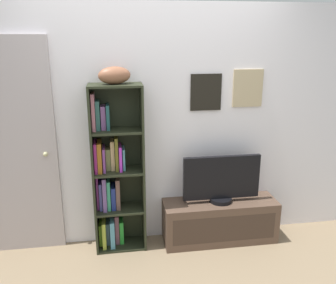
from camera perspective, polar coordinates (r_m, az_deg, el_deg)
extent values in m
cube|color=silver|center=(3.50, -2.30, 2.21)|extent=(4.80, 0.06, 2.31)
cube|color=black|center=(3.49, 5.99, 7.80)|extent=(0.30, 0.02, 0.35)
cube|color=#BAAF93|center=(3.48, 6.01, 7.79)|extent=(0.25, 0.01, 0.30)
cube|color=tan|center=(3.61, 12.46, 8.29)|extent=(0.29, 0.02, 0.36)
cube|color=#C7A796|center=(3.60, 12.48, 8.28)|extent=(0.24, 0.01, 0.31)
cube|color=black|center=(3.44, -11.66, -4.58)|extent=(0.02, 0.27, 1.61)
cube|color=black|center=(3.44, -3.97, -4.24)|extent=(0.02, 0.27, 1.61)
cube|color=black|center=(3.55, -7.86, -3.67)|extent=(0.48, 0.01, 1.61)
cube|color=black|center=(3.79, -7.33, -15.70)|extent=(0.44, 0.26, 0.02)
cube|color=black|center=(3.59, -7.56, -10.41)|extent=(0.44, 0.26, 0.02)
cube|color=black|center=(3.43, -7.81, -4.57)|extent=(0.44, 0.26, 0.02)
cube|color=black|center=(3.31, -8.07, 1.76)|extent=(0.44, 0.26, 0.02)
cube|color=black|center=(3.23, -8.37, 8.83)|extent=(0.44, 0.26, 0.02)
cube|color=#6FA926|center=(3.77, -10.53, -13.87)|extent=(0.03, 0.15, 0.22)
cube|color=olive|center=(3.73, -10.00, -13.76)|extent=(0.03, 0.22, 0.27)
cube|color=slate|center=(3.77, -9.43, -13.75)|extent=(0.03, 0.14, 0.23)
cube|color=teal|center=(3.72, -8.74, -13.67)|extent=(0.04, 0.22, 0.28)
cube|color=#754753|center=(3.75, -8.04, -13.22)|extent=(0.04, 0.14, 0.30)
cube|color=#268F2C|center=(3.77, -7.33, -13.63)|extent=(0.04, 0.14, 0.23)
cube|color=#8C3184|center=(3.57, -11.00, -7.60)|extent=(0.02, 0.15, 0.34)
cube|color=#5756A5|center=(3.57, -10.54, -8.15)|extent=(0.03, 0.17, 0.27)
cube|color=#664A83|center=(3.54, -9.95, -7.79)|extent=(0.04, 0.20, 0.33)
cube|color=#338E67|center=(3.56, -9.33, -7.97)|extent=(0.03, 0.18, 0.30)
cube|color=navy|center=(3.57, -8.60, -8.43)|extent=(0.04, 0.18, 0.23)
cube|color=brown|center=(3.56, -7.91, -7.83)|extent=(0.04, 0.18, 0.30)
cube|color=#882061|center=(3.40, -11.30, -2.22)|extent=(0.03, 0.21, 0.28)
cube|color=#905419|center=(3.40, -10.70, -2.20)|extent=(0.04, 0.21, 0.28)
cube|color=#723980|center=(3.42, -10.04, -2.58)|extent=(0.02, 0.19, 0.23)
cube|color=olive|center=(3.45, -9.41, -2.56)|extent=(0.04, 0.14, 0.21)
cube|color=tan|center=(3.43, -8.72, -1.95)|extent=(0.04, 0.14, 0.28)
cube|color=brown|center=(3.41, -8.10, -1.70)|extent=(0.03, 0.18, 0.32)
cube|color=#B334C4|center=(3.42, -7.51, -2.38)|extent=(0.03, 0.19, 0.24)
cube|color=teal|center=(3.44, -6.99, -2.52)|extent=(0.02, 0.16, 0.20)
cube|color=#B66B78|center=(3.31, -11.66, 4.72)|extent=(0.03, 0.18, 0.33)
cube|color=#29534B|center=(3.33, -10.99, 4.22)|extent=(0.04, 0.16, 0.27)
cube|color=#794B80|center=(3.34, -10.15, 3.86)|extent=(0.04, 0.14, 0.21)
cube|color=#1E4D4D|center=(3.33, -9.44, 3.95)|extent=(0.03, 0.16, 0.23)
ellipsoid|color=brown|center=(3.22, -8.43, 10.35)|extent=(0.32, 0.22, 0.15)
cube|color=brown|center=(3.79, 8.13, -12.15)|extent=(1.14, 0.35, 0.43)
cube|color=#3B2B22|center=(3.65, 8.91, -13.39)|extent=(1.02, 0.01, 0.27)
cylinder|color=black|center=(3.68, 8.27, -8.97)|extent=(0.22, 0.22, 0.04)
cube|color=black|center=(3.59, 8.43, -5.54)|extent=(0.76, 0.04, 0.44)
cube|color=#293A4B|center=(3.58, 8.49, -5.61)|extent=(0.72, 0.01, 0.40)
cube|color=#AB9FA0|center=(3.59, -23.74, -1.20)|extent=(0.84, 0.04, 2.03)
cube|color=gray|center=(3.49, -24.57, 5.08)|extent=(0.54, 0.01, 0.73)
cube|color=gray|center=(3.73, -23.00, -7.81)|extent=(0.54, 0.01, 0.73)
sphere|color=tan|center=(3.50, -18.75, -1.83)|extent=(0.04, 0.04, 0.04)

